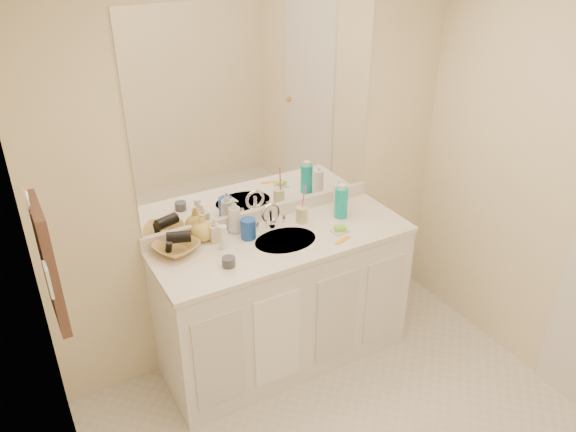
{
  "coord_description": "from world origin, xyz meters",
  "views": [
    {
      "loc": [
        -1.34,
        -1.4,
        2.52
      ],
      "look_at": [
        0.0,
        0.97,
        1.05
      ],
      "focal_mm": 35.0,
      "sensor_mm": 36.0,
      "label": 1
    }
  ],
  "objects": [
    {
      "name": "soap_bottle_white",
      "position": [
        -0.21,
        1.24,
        0.99
      ],
      "size": [
        0.1,
        0.1,
        0.21
      ],
      "primitive_type": "imported",
      "rotation": [
        0.0,
        0.0,
        0.18
      ],
      "color": "silver",
      "rests_on": "countertop"
    },
    {
      "name": "hair_dryer",
      "position": [
        -0.57,
        1.19,
        0.97
      ],
      "size": [
        0.15,
        0.1,
        0.07
      ],
      "primitive_type": "cylinder",
      "rotation": [
        0.0,
        1.57,
        -0.32
      ],
      "color": "black",
      "rests_on": "wicker_basket"
    },
    {
      "name": "orange_comb",
      "position": [
        0.28,
        0.84,
        0.88
      ],
      "size": [
        0.12,
        0.06,
        0.0
      ],
      "primitive_type": "cube",
      "rotation": [
        0.0,
        0.0,
        0.31
      ],
      "color": "orange",
      "rests_on": "countertop"
    },
    {
      "name": "switch_plate",
      "position": [
        -1.27,
        0.57,
        1.3
      ],
      "size": [
        0.01,
        0.08,
        0.13
      ],
      "primitive_type": "cube",
      "color": "white",
      "rests_on": "wall_left"
    },
    {
      "name": "green_soap",
      "position": [
        0.32,
        0.93,
        0.9
      ],
      "size": [
        0.08,
        0.07,
        0.02
      ],
      "primitive_type": "cube",
      "rotation": [
        0.0,
        0.0,
        -0.39
      ],
      "color": "#89D534",
      "rests_on": "soap_dish"
    },
    {
      "name": "extra_white_bottle",
      "position": [
        -0.34,
        1.1,
        0.95
      ],
      "size": [
        0.06,
        0.06,
        0.14
      ],
      "primitive_type": "cylinder",
      "rotation": [
        0.0,
        0.0,
        0.43
      ],
      "color": "white",
      "rests_on": "countertop"
    },
    {
      "name": "dark_jar",
      "position": [
        -0.39,
        0.92,
        0.91
      ],
      "size": [
        0.09,
        0.09,
        0.05
      ],
      "primitive_type": "cylinder",
      "rotation": [
        0.0,
        0.0,
        0.37
      ],
      "color": "#3C3D44",
      "rests_on": "countertop"
    },
    {
      "name": "tan_cup",
      "position": [
        0.19,
        1.14,
        0.93
      ],
      "size": [
        0.08,
        0.08,
        0.1
      ],
      "primitive_type": "cylinder",
      "rotation": [
        0.0,
        0.0,
        0.06
      ],
      "color": "beige",
      "rests_on": "countertop"
    },
    {
      "name": "wall_left",
      "position": [
        -1.3,
        0.0,
        1.2
      ],
      "size": [
        0.02,
        2.6,
        2.4
      ],
      "primitive_type": "cube",
      "color": "beige",
      "rests_on": "floor"
    },
    {
      "name": "soap_bottle_yellow",
      "position": [
        -0.41,
        1.24,
        0.96
      ],
      "size": [
        0.16,
        0.16,
        0.16
      ],
      "primitive_type": "imported",
      "rotation": [
        0.0,
        0.0,
        0.35
      ],
      "color": "#DCBE55",
      "rests_on": "countertop"
    },
    {
      "name": "soap_bottle_cream",
      "position": [
        -0.35,
        1.2,
        0.95
      ],
      "size": [
        0.07,
        0.07,
        0.15
      ],
      "primitive_type": "imported",
      "rotation": [
        0.0,
        0.0,
        0.03
      ],
      "color": "beige",
      "rests_on": "countertop"
    },
    {
      "name": "clear_pump_bottle",
      "position": [
        0.47,
        1.17,
        0.97
      ],
      "size": [
        0.08,
        0.08,
        0.18
      ],
      "primitive_type": "cylinder",
      "rotation": [
        0.0,
        0.0,
        -0.18
      ],
      "color": "white",
      "rests_on": "countertop"
    },
    {
      "name": "sink_basin",
      "position": [
        0.0,
        1.0,
        0.87
      ],
      "size": [
        0.37,
        0.37,
        0.02
      ],
      "primitive_type": "cylinder",
      "color": "beige",
      "rests_on": "countertop"
    },
    {
      "name": "hand_towel",
      "position": [
        -1.25,
        0.77,
        1.25
      ],
      "size": [
        0.04,
        0.32,
        0.55
      ],
      "primitive_type": "cube",
      "color": "#35231C",
      "rests_on": "towel_ring"
    },
    {
      "name": "faucet",
      "position": [
        0.0,
        1.18,
        0.94
      ],
      "size": [
        0.02,
        0.02,
        0.11
      ],
      "primitive_type": "cylinder",
      "color": "silver",
      "rests_on": "countertop"
    },
    {
      "name": "mirror",
      "position": [
        0.0,
        1.29,
        1.56
      ],
      "size": [
        1.48,
        0.01,
        1.2
      ],
      "primitive_type": "cube",
      "color": "white",
      "rests_on": "wall_back"
    },
    {
      "name": "toothbrush",
      "position": [
        0.2,
        1.14,
        1.03
      ],
      "size": [
        0.02,
        0.04,
        0.18
      ],
      "primitive_type": "cylinder",
      "rotation": [
        0.14,
        0.0,
        0.32
      ],
      "color": "#EF3E96",
      "rests_on": "tan_cup"
    },
    {
      "name": "blue_mug",
      "position": [
        -0.17,
        1.13,
        0.94
      ],
      "size": [
        0.11,
        0.11,
        0.12
      ],
      "primitive_type": "cylinder",
      "rotation": [
        0.0,
        0.0,
        0.38
      ],
      "color": "#17429F",
      "rests_on": "countertop"
    },
    {
      "name": "countertop",
      "position": [
        0.0,
        1.02,
        0.86
      ],
      "size": [
        1.52,
        0.57,
        0.03
      ],
      "primitive_type": "cube",
      "color": "white",
      "rests_on": "vanity_cabinet"
    },
    {
      "name": "vanity_cabinet",
      "position": [
        0.0,
        1.02,
        0.42
      ],
      "size": [
        1.5,
        0.55,
        0.85
      ],
      "primitive_type": "cube",
      "color": "white",
      "rests_on": "floor"
    },
    {
      "name": "soap_dish",
      "position": [
        0.32,
        0.93,
        0.89
      ],
      "size": [
        0.11,
        0.09,
        0.01
      ],
      "primitive_type": "cube",
      "rotation": [
        0.0,
        0.0,
        0.16
      ],
      "color": "silver",
      "rests_on": "countertop"
    },
    {
      "name": "wicker_basket",
      "position": [
        -0.59,
        1.19,
        0.91
      ],
      "size": [
        0.31,
        0.31,
        0.06
      ],
      "primitive_type": "imported",
      "rotation": [
        0.0,
        0.0,
        0.4
      ],
      "color": "#B38D48",
      "rests_on": "countertop"
    },
    {
      "name": "backsplash",
      "position": [
        0.0,
        1.29,
        0.92
      ],
      "size": [
        1.52,
        0.03,
        0.08
      ],
      "primitive_type": "cube",
      "color": "white",
      "rests_on": "countertop"
    },
    {
      "name": "mouthwash_bottle",
      "position": [
        0.43,
        1.08,
        0.98
      ],
      "size": [
        0.1,
        0.1,
        0.19
      ],
      "primitive_type": "cylinder",
      "rotation": [
        0.0,
        0.0,
        0.23
      ],
      "color": "#0EA89F",
      "rests_on": "countertop"
    },
    {
      "name": "wall_back",
      "position": [
        0.0,
        1.3,
        1.2
      ],
      "size": [
        2.6,
        0.02,
        2.4
      ],
      "primitive_type": "cube",
      "color": "beige",
      "rests_on": "floor"
    },
    {
      "name": "towel_ring",
      "position": [
        -1.27,
        0.77,
        1.55
      ],
      "size": [
        0.01,
        0.11,
        0.11
      ],
      "primitive_type": "torus",
      "rotation": [
        0.0,
        1.57,
        0.0
      ],
      "color": "silver",
      "rests_on": "wall_left"
    }
  ]
}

